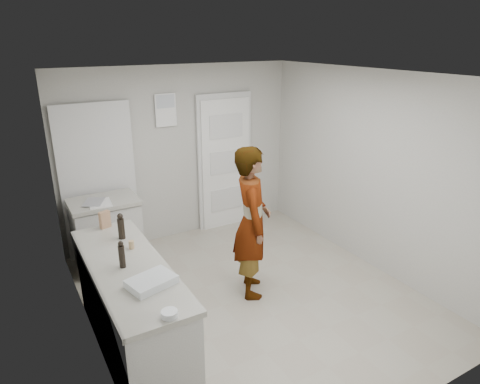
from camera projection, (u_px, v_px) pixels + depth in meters
ground at (252, 296)px, 5.00m from camera, size 4.00×4.00×0.00m
room_shell at (171, 171)px, 6.15m from camera, size 4.00×4.00×4.00m
main_counter at (132, 312)px, 4.01m from camera, size 0.64×1.96×0.93m
side_counter at (107, 236)px, 5.52m from camera, size 0.84×0.61×0.93m
person at (252, 222)px, 4.81m from camera, size 0.65×0.76×1.76m
cake_mix_box at (105, 220)px, 4.55m from camera, size 0.12×0.08×0.19m
spice_jar at (131, 245)px, 4.12m from camera, size 0.05×0.05×0.08m
oil_cruet_a at (121, 227)px, 4.29m from camera, size 0.07×0.07×0.27m
oil_cruet_b at (122, 255)px, 3.76m from camera, size 0.06×0.06×0.26m
baking_dish at (151, 282)px, 3.51m from camera, size 0.43×0.35×0.07m
egg_bowl at (169, 314)px, 3.12m from camera, size 0.12×0.12×0.05m
papers at (100, 203)px, 5.23m from camera, size 0.29×0.36×0.01m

